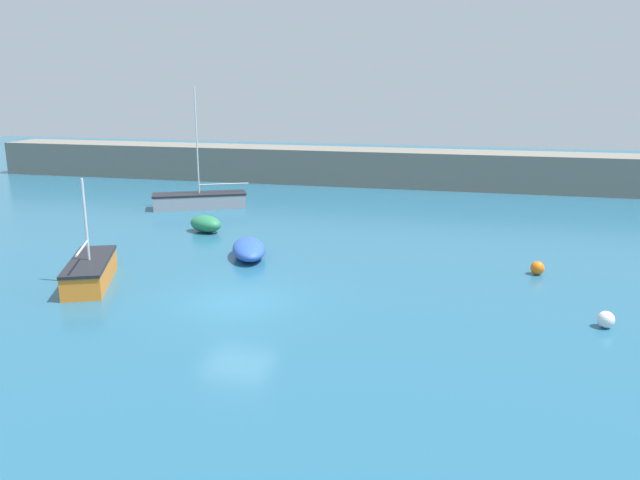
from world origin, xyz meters
name	(u,v)px	position (x,y,z in m)	size (l,w,h in m)	color
ground_plane	(237,304)	(0.00, 0.00, -0.10)	(120.00, 120.00, 0.20)	#235B7A
harbor_breakwater	(369,167)	(0.00, 27.61, 1.33)	(62.30, 3.88, 2.67)	slate
rowboat_blue_near	(249,249)	(-1.59, 5.55, 0.40)	(2.62, 3.57, 0.80)	#2D56B7
sailboat_short_mast	(90,271)	(-6.22, 0.55, 0.50)	(3.10, 4.57, 4.11)	orange
sailboat_tall_mast	(200,200)	(-8.60, 15.61, 0.50)	(5.82, 4.05, 7.36)	gray
fishing_dinghy_green	(206,224)	(-5.52, 9.68, 0.43)	(2.25, 1.88, 0.87)	#287A4C
mooring_buoy_white	(606,319)	(12.25, 0.57, 0.27)	(0.54, 0.54, 0.54)	white
mooring_buoy_orange	(537,268)	(10.63, 6.03, 0.27)	(0.55, 0.55, 0.55)	orange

